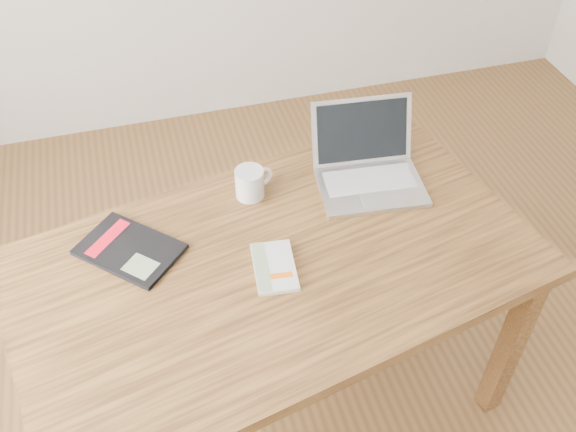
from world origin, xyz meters
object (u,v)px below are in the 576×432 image
object	(u,v)px
desk	(277,281)
laptop	(368,166)
white_guidebook	(274,267)
black_guidebook	(130,249)
coffee_mug	(250,182)

from	to	relation	value
desk	laptop	bearing A→B (deg)	23.60
desk	white_guidebook	distance (m)	0.10
white_guidebook	laptop	xyz separation A→B (m)	(0.37, 0.29, 0.04)
desk	black_guidebook	distance (m)	0.42
desk	white_guidebook	size ratio (longest dim) A/B	8.15
white_guidebook	black_guidebook	world-z (taller)	white_guidebook
desk	laptop	size ratio (longest dim) A/B	4.52
laptop	coffee_mug	bearing A→B (deg)	-177.98
coffee_mug	white_guidebook	bearing A→B (deg)	-112.30
desk	coffee_mug	distance (m)	0.31
laptop	coffee_mug	distance (m)	0.37
laptop	coffee_mug	xyz separation A→B (m)	(-0.37, 0.02, 0.00)
laptop	black_guidebook	bearing A→B (deg)	-165.63
black_guidebook	laptop	distance (m)	0.76
laptop	coffee_mug	world-z (taller)	laptop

